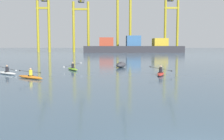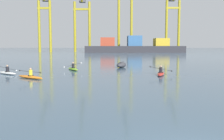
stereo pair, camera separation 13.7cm
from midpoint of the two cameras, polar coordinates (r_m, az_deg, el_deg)
container_barge at (r=112.72m, az=4.97°, el=5.07°), size 42.51×9.56×7.25m
gantry_crane_west at (r=123.55m, az=-14.73°, el=11.31°), size 6.26×17.43×31.47m
gantry_crane_west_mid at (r=123.43m, az=-6.64°, el=11.77°), size 8.09×18.51×36.01m
gantry_crane_east_mid at (r=123.15m, az=2.99°, el=13.14°), size 7.17×20.41×38.15m
gantry_crane_east at (r=132.07m, az=13.37°, el=11.31°), size 7.33×15.12×34.23m
capsized_dinghy at (r=34.21m, az=2.22°, el=1.14°), size 1.88×2.82×0.76m
kayak_lime at (r=30.94m, az=-8.51°, el=0.31°), size 2.09×3.36×0.95m
kayak_red at (r=25.83m, az=10.89°, el=-0.71°), size 2.19×3.43×0.95m
kayak_white at (r=28.17m, az=-22.08°, el=-0.52°), size 2.94×2.70×0.99m
kayak_orange at (r=23.81m, az=-17.50°, el=-1.38°), size 3.02×2.60×0.95m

